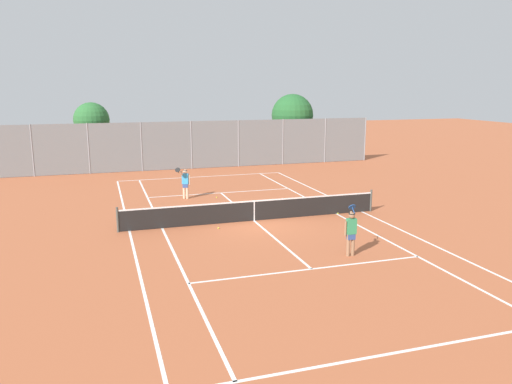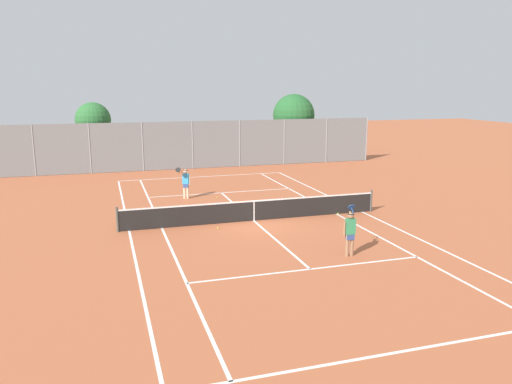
{
  "view_description": "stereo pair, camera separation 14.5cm",
  "coord_description": "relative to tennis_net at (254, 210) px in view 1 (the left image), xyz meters",
  "views": [
    {
      "loc": [
        -6.51,
        -20.82,
        5.94
      ],
      "look_at": [
        0.56,
        1.5,
        1.0
      ],
      "focal_mm": 35.0,
      "sensor_mm": 36.0,
      "label": 1
    },
    {
      "loc": [
        -6.37,
        -20.86,
        5.94
      ],
      "look_at": [
        0.56,
        1.5,
        1.0
      ],
      "focal_mm": 35.0,
      "sensor_mm": 36.0,
      "label": 2
    }
  ],
  "objects": [
    {
      "name": "tree_behind_right",
      "position": [
        8.69,
        17.35,
        3.09
      ],
      "size": [
        3.39,
        3.39,
        5.4
      ],
      "color": "brown",
      "rests_on": "ground"
    },
    {
      "name": "loose_tennis_ball_1",
      "position": [
        -3.73,
        0.7,
        -0.48
      ],
      "size": [
        0.07,
        0.07,
        0.07
      ],
      "primitive_type": "sphere",
      "color": "#D1DB33",
      "rests_on": "ground"
    },
    {
      "name": "ground_plane",
      "position": [
        0.0,
        0.0,
        -0.51
      ],
      "size": [
        120.0,
        120.0,
        0.0
      ],
      "primitive_type": "plane",
      "color": "#B25B38"
    },
    {
      "name": "player_near_side",
      "position": [
        1.87,
        -5.57,
        0.42
      ],
      "size": [
        0.69,
        0.73,
        1.77
      ],
      "color": "#936B4C",
      "rests_on": "ground"
    },
    {
      "name": "tennis_net",
      "position": [
        0.0,
        0.0,
        0.0
      ],
      "size": [
        12.0,
        0.1,
        1.07
      ],
      "color": "#474C47",
      "rests_on": "ground"
    },
    {
      "name": "tree_behind_left",
      "position": [
        -6.95,
        18.9,
        2.92
      ],
      "size": [
        2.63,
        2.63,
        4.83
      ],
      "color": "brown",
      "rests_on": "ground"
    },
    {
      "name": "loose_tennis_ball_3",
      "position": [
        -1.85,
        -0.77,
        -0.48
      ],
      "size": [
        0.07,
        0.07,
        0.07
      ],
      "primitive_type": "sphere",
      "color": "#D1DB33",
      "rests_on": "ground"
    },
    {
      "name": "back_fence",
      "position": [
        -0.0,
        15.44,
        1.25
      ],
      "size": [
        28.82,
        0.08,
        3.52
      ],
      "color": "gray",
      "rests_on": "ground"
    },
    {
      "name": "player_far_left",
      "position": [
        -2.18,
        5.5,
        0.42
      ],
      "size": [
        0.86,
        0.68,
        1.77
      ],
      "color": "beige",
      "rests_on": "ground"
    },
    {
      "name": "loose_tennis_ball_4",
      "position": [
        -0.53,
        5.15,
        -0.48
      ],
      "size": [
        0.07,
        0.07,
        0.07
      ],
      "primitive_type": "sphere",
      "color": "#D1DB33",
      "rests_on": "ground"
    },
    {
      "name": "loose_tennis_ball_0",
      "position": [
        4.19,
        -0.01,
        -0.48
      ],
      "size": [
        0.07,
        0.07,
        0.07
      ],
      "primitive_type": "sphere",
      "color": "#D1DB33",
      "rests_on": "ground"
    },
    {
      "name": "court_line_markings",
      "position": [
        0.0,
        0.0,
        -0.51
      ],
      "size": [
        11.1,
        23.9,
        0.01
      ],
      "color": "white",
      "rests_on": "ground"
    },
    {
      "name": "loose_tennis_ball_2",
      "position": [
        -2.31,
        3.64,
        -0.48
      ],
      "size": [
        0.07,
        0.07,
        0.07
      ],
      "primitive_type": "sphere",
      "color": "#D1DB33",
      "rests_on": "ground"
    }
  ]
}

